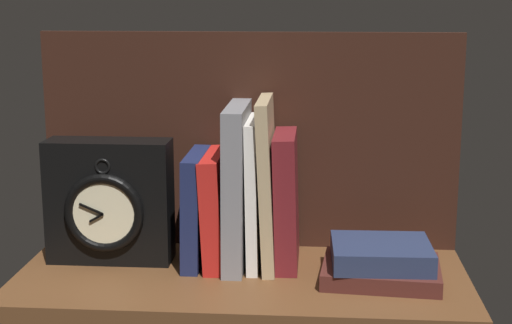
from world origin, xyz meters
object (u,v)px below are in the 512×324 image
Objects in this scene: book_navy_bierce at (196,208)px; framed_clock at (109,202)px; book_maroon_dawkins at (286,199)px; book_stack_side at (381,262)px; book_red_requiem at (216,208)px; book_tan_shortstories at (268,183)px; book_white_catcher at (254,192)px; book_gray_chess at (237,185)px.

framed_clock reaches higher than book_navy_bierce.
book_stack_side is (14.14, -5.96, -7.62)cm from book_maroon_dawkins.
book_maroon_dawkins is 1.07× the size of framed_clock.
book_red_requiem is 16.51cm from framed_clock.
framed_clock reaches higher than book_red_requiem.
book_white_catcher is at bearing 180.00° from book_tan_shortstories.
book_stack_side is at bearing -11.99° from book_navy_bierce.
book_navy_bierce is at bearing 180.00° from book_tan_shortstories.
book_tan_shortstories is 20.71cm from book_stack_side.
book_gray_chess is at bearing 180.00° from book_tan_shortstories.
book_red_requiem is at bearing 180.00° from book_tan_shortstories.
book_gray_chess is at bearing 0.00° from book_navy_bierce.
book_navy_bierce is 11.86cm from book_tan_shortstories.
framed_clock is 42.33cm from book_stack_side.
book_gray_chess is 1.09× the size of book_white_catcher.
book_gray_chess is 0.96× the size of book_tan_shortstories.
book_tan_shortstories is at bearing 2.14° from framed_clock.
book_white_catcher reaches higher than book_red_requiem.
book_white_catcher reaches higher than book_maroon_dawkins.
book_tan_shortstories reaches higher than book_stack_side.
book_maroon_dawkins is at bearing 0.00° from book_white_catcher.
book_white_catcher is at bearing 162.61° from book_stack_side.
book_red_requiem is 26.38cm from book_stack_side.
book_stack_side is (19.04, -5.96, -8.69)cm from book_white_catcher.
framed_clock is at bearing -177.86° from book_tan_shortstories.
book_white_catcher is at bearing 180.00° from book_maroon_dawkins.
book_maroon_dawkins reaches higher than book_navy_bierce.
book_navy_bierce reaches higher than book_stack_side.
book_navy_bierce is 29.33cm from book_stack_side.
book_tan_shortstories is at bearing 0.00° from book_navy_bierce.
book_tan_shortstories reaches higher than book_maroon_dawkins.
book_navy_bierce is at bearing 180.00° from book_maroon_dawkins.
book_tan_shortstories reaches higher than framed_clock.
book_tan_shortstories reaches higher than book_navy_bierce.
book_white_catcher is 21.77cm from book_stack_side.
book_navy_bierce is 7.38cm from book_gray_chess.
book_gray_chess is 1.28× the size of framed_clock.
book_navy_bierce is 0.67× the size of book_tan_shortstories.
book_tan_shortstories is 1.42× the size of book_stack_side.
book_stack_side is at bearing -22.87° from book_maroon_dawkins.
book_red_requiem is 0.90× the size of framed_clock.
book_navy_bierce is 0.95× the size of book_stack_side.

